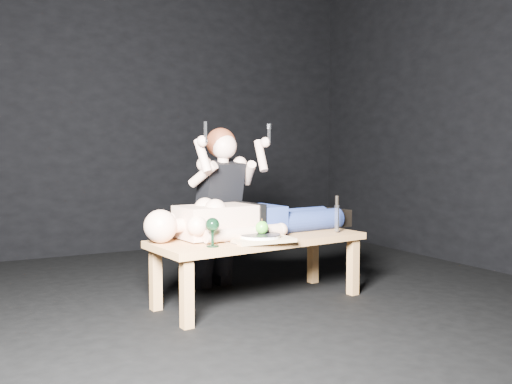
# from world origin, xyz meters

# --- Properties ---
(ground) EXTENTS (5.00, 5.00, 0.00)m
(ground) POSITION_xyz_m (0.00, 0.00, 0.00)
(ground) COLOR black
(ground) RESTS_ON ground
(back_wall) EXTENTS (5.00, 0.00, 5.00)m
(back_wall) POSITION_xyz_m (0.00, 2.50, 1.50)
(back_wall) COLOR black
(back_wall) RESTS_ON ground
(table) EXTENTS (1.52, 0.71, 0.45)m
(table) POSITION_xyz_m (0.25, 0.15, 0.23)
(table) COLOR tan
(table) RESTS_ON ground
(lying_man) EXTENTS (1.53, 0.61, 0.27)m
(lying_man) POSITION_xyz_m (0.28, 0.27, 0.58)
(lying_man) COLOR beige
(lying_man) RESTS_ON table
(kneeling_woman) EXTENTS (0.76, 0.83, 1.24)m
(kneeling_woman) POSITION_xyz_m (0.14, 0.67, 0.62)
(kneeling_woman) COLOR black
(kneeling_woman) RESTS_ON ground
(serving_tray) EXTENTS (0.40, 0.29, 0.02)m
(serving_tray) POSITION_xyz_m (0.16, -0.02, 0.46)
(serving_tray) COLOR tan
(serving_tray) RESTS_ON table
(plate) EXTENTS (0.27, 0.27, 0.02)m
(plate) POSITION_xyz_m (0.16, -0.02, 0.48)
(plate) COLOR white
(plate) RESTS_ON serving_tray
(apple) EXTENTS (0.08, 0.08, 0.08)m
(apple) POSITION_xyz_m (0.18, -0.01, 0.54)
(apple) COLOR #34981A
(apple) RESTS_ON plate
(goblet) EXTENTS (0.09, 0.09, 0.18)m
(goblet) POSITION_xyz_m (-0.20, -0.07, 0.54)
(goblet) COLOR black
(goblet) RESTS_ON table
(fork_flat) EXTENTS (0.06, 0.15, 0.01)m
(fork_flat) POSITION_xyz_m (-0.05, -0.02, 0.45)
(fork_flat) COLOR #B2B2B7
(fork_flat) RESTS_ON table
(knife_flat) EXTENTS (0.03, 0.16, 0.01)m
(knife_flat) POSITION_xyz_m (0.34, 0.02, 0.45)
(knife_flat) COLOR #B2B2B7
(knife_flat) RESTS_ON table
(spoon_flat) EXTENTS (0.11, 0.13, 0.01)m
(spoon_flat) POSITION_xyz_m (0.25, 0.07, 0.45)
(spoon_flat) COLOR #B2B2B7
(spoon_flat) RESTS_ON table
(carving_knife) EXTENTS (0.04, 0.04, 0.26)m
(carving_knife) POSITION_xyz_m (0.82, 0.05, 0.58)
(carving_knife) COLOR #B2B2B7
(carving_knife) RESTS_ON table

